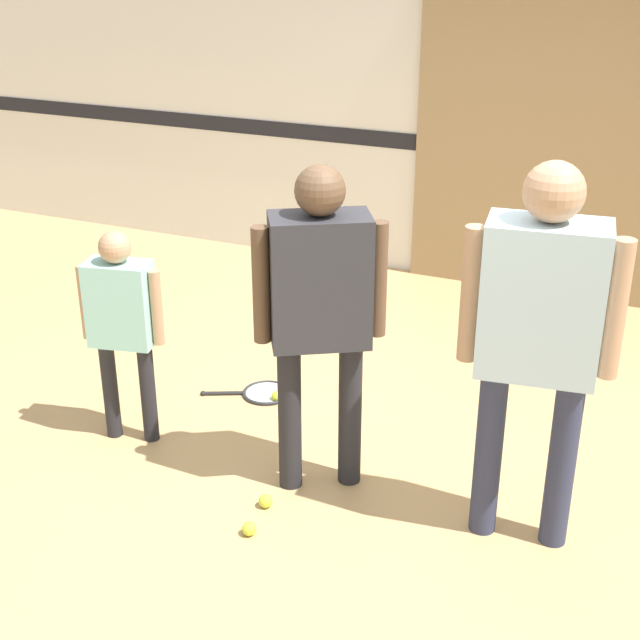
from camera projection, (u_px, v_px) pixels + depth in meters
ground_plane at (370, 477)px, 4.44m from camera, size 16.00×16.00×0.00m
wall_back at (519, 69)px, 6.17m from camera, size 16.00×0.07×3.20m
wall_panel at (573, 144)px, 6.15m from camera, size 2.25×0.05×2.25m
person_instructor at (320, 298)px, 4.00m from camera, size 0.53×0.44×1.59m
person_student_left at (121, 315)px, 4.49m from camera, size 0.43×0.24×1.16m
person_student_right at (540, 320)px, 3.59m from camera, size 0.65×0.32×1.72m
racket_spare_on_floor at (263, 393)px, 5.21m from camera, size 0.54×0.38×0.03m
tennis_ball_near_instructor at (249, 529)px, 4.01m from camera, size 0.07×0.07×0.07m
tennis_ball_by_spare_racket at (277, 396)px, 5.13m from camera, size 0.07×0.07×0.07m
tennis_ball_stray_left at (266, 501)px, 4.20m from camera, size 0.07×0.07×0.07m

